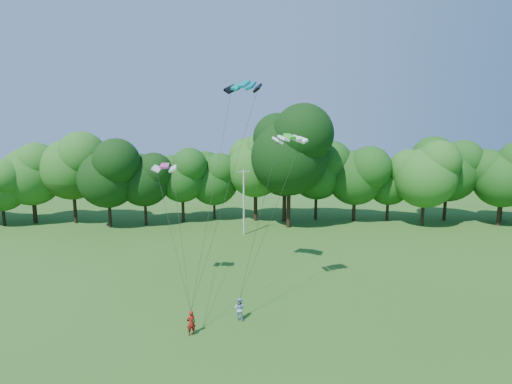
{
  "coord_description": "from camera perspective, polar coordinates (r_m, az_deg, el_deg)",
  "views": [
    {
      "loc": [
        -0.87,
        -18.89,
        13.44
      ],
      "look_at": [
        -1.07,
        13.0,
        8.27
      ],
      "focal_mm": 28.0,
      "sensor_mm": 36.0,
      "label": 1
    }
  ],
  "objects": [
    {
      "name": "tree_back_east",
      "position": [
        67.23,
        31.89,
        1.82
      ],
      "size": [
        7.07,
        7.07,
        10.28
      ],
      "color": "#312013",
      "rests_on": "ground"
    },
    {
      "name": "kite_green",
      "position": [
        29.83,
        4.84,
        7.95
      ],
      "size": [
        2.74,
        2.08,
        0.4
      ],
      "rotation": [
        0.0,
        0.0,
        0.44
      ],
      "color": "green",
      "rests_on": "ground"
    },
    {
      "name": "tree_back_west",
      "position": [
        61.21,
        -24.82,
        3.48
      ],
      "size": [
        9.05,
        9.05,
        13.17
      ],
      "color": "#322214",
      "rests_on": "ground"
    },
    {
      "name": "kite_flyer_right",
      "position": [
        29.3,
        -2.37,
        -16.31
      ],
      "size": [
        0.97,
        0.86,
        1.64
      ],
      "primitive_type": "imported",
      "rotation": [
        0.0,
        0.0,
        2.78
      ],
      "color": "#A1B8DF",
      "rests_on": "ground"
    },
    {
      "name": "utility_pole",
      "position": [
        50.02,
        -1.76,
        -1.38
      ],
      "size": [
        1.57,
        0.66,
        8.26
      ],
      "rotation": [
        0.0,
        0.0,
        0.36
      ],
      "color": "beige",
      "rests_on": "ground"
    },
    {
      "name": "kite_flyer_left",
      "position": [
        27.69,
        -9.28,
        -17.98
      ],
      "size": [
        0.73,
        0.64,
        1.68
      ],
      "primitive_type": "imported",
      "rotation": [
        0.0,
        0.0,
        3.63
      ],
      "color": "maroon",
      "rests_on": "ground"
    },
    {
      "name": "kite_pink",
      "position": [
        32.96,
        -12.93,
        3.68
      ],
      "size": [
        2.0,
        1.03,
        0.4
      ],
      "rotation": [
        0.0,
        0.0,
        0.04
      ],
      "color": "#CA3894",
      "rests_on": "ground"
    },
    {
      "name": "tree_back_center",
      "position": [
        53.11,
        4.78,
        5.62
      ],
      "size": [
        11.16,
        11.16,
        16.23
      ],
      "color": "#322613",
      "rests_on": "ground"
    },
    {
      "name": "kite_teal",
      "position": [
        32.55,
        -1.7,
        15.17
      ],
      "size": [
        3.16,
        2.32,
        0.71
      ],
      "rotation": [
        0.0,
        0.0,
        -0.41
      ],
      "color": "#047C87",
      "rests_on": "ground"
    }
  ]
}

